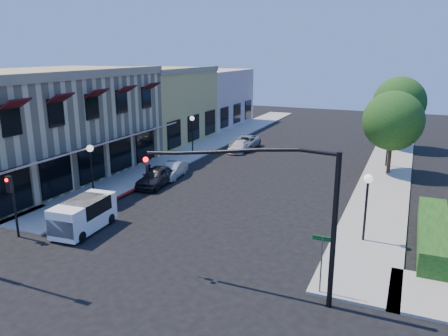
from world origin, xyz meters
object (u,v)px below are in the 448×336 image
at_px(lamppost_right_far, 389,135).
at_px(white_van, 83,214).
at_px(street_tree_a, 393,121).
at_px(street_name_sign, 322,255).
at_px(parked_car_c, 239,146).
at_px(secondary_signal, 12,195).
at_px(parked_car_d, 245,142).
at_px(lamppost_left_far, 192,125).
at_px(lamppost_right_near, 367,191).
at_px(parked_car_a, 156,176).
at_px(lamppost_left_near, 91,158).
at_px(street_tree_b, 399,103).
at_px(parked_car_b, 173,170).
at_px(signal_mast_arm, 278,197).

bearing_deg(lamppost_right_far, white_van, -124.09).
bearing_deg(lamppost_right_far, street_tree_a, -81.47).
bearing_deg(street_name_sign, parked_car_c, 118.79).
distance_m(street_tree_a, secondary_signal, 26.64).
height_order(lamppost_right_far, parked_car_d, lamppost_right_far).
distance_m(secondary_signal, lamppost_left_far, 20.60).
bearing_deg(lamppost_right_far, lamppost_left_far, -173.29).
xyz_separation_m(lamppost_right_near, lamppost_right_far, (0.00, 16.00, 0.00)).
xyz_separation_m(lamppost_left_far, parked_car_c, (3.70, 2.58, -2.21)).
bearing_deg(secondary_signal, street_tree_a, 50.79).
distance_m(parked_car_c, parked_car_d, 1.42).
bearing_deg(parked_car_a, street_tree_a, 28.78).
bearing_deg(street_name_sign, parked_car_d, 117.33).
distance_m(lamppost_left_near, parked_car_c, 17.13).
height_order(secondary_signal, parked_car_c, secondary_signal).
bearing_deg(parked_car_c, street_tree_b, 23.67).
bearing_deg(parked_car_b, street_name_sign, -49.42).
relative_size(lamppost_left_far, parked_car_c, 0.99).
xyz_separation_m(secondary_signal, parked_car_c, (3.20, 23.17, -1.80)).
bearing_deg(lamppost_left_far, street_tree_a, 0.00).
relative_size(lamppost_left_far, parked_car_a, 0.88).
height_order(lamppost_left_near, lamppost_left_far, same).
height_order(street_tree_b, lamppost_left_near, street_tree_b).
bearing_deg(street_tree_b, lamppost_left_near, -125.79).
relative_size(street_tree_a, secondary_signal, 1.95).
height_order(street_tree_b, signal_mast_arm, street_tree_b).
xyz_separation_m(secondary_signal, parked_car_b, (1.80, 12.92, -1.74)).
xyz_separation_m(lamppost_right_near, white_van, (-13.89, -4.51, -1.75)).
bearing_deg(signal_mast_arm, parked_car_d, 113.50).
bearing_deg(parked_car_a, lamppost_right_far, 34.31).
bearing_deg(street_tree_b, lamppost_right_far, -92.15).
bearing_deg(parked_car_b, white_van, -93.61).
relative_size(lamppost_right_far, parked_car_c, 0.99).
bearing_deg(lamppost_right_near, parked_car_b, 156.71).
distance_m(lamppost_left_near, lamppost_left_far, 14.00).
bearing_deg(parked_car_a, lamppost_left_near, -124.81).
bearing_deg(street_tree_b, parked_car_d, -156.19).
xyz_separation_m(street_tree_a, lamppost_left_near, (-17.30, -14.00, -1.46)).
distance_m(lamppost_left_near, white_van, 5.76).
distance_m(signal_mast_arm, lamppost_right_near, 7.15).
relative_size(signal_mast_arm, parked_car_b, 2.27).
bearing_deg(street_tree_a, lamppost_left_far, 180.00).
bearing_deg(secondary_signal, lamppost_left_far, 91.39).
relative_size(lamppost_right_near, parked_car_a, 0.88).
relative_size(lamppost_left_near, lamppost_right_far, 1.00).
height_order(lamppost_left_near, parked_car_c, lamppost_left_near).
height_order(secondary_signal, white_van, secondary_signal).
height_order(street_tree_b, parked_car_d, street_tree_b).
relative_size(street_name_sign, white_van, 0.63).
xyz_separation_m(signal_mast_arm, parked_car_b, (-12.06, 12.83, -3.51)).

